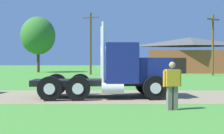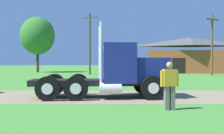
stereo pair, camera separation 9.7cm
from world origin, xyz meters
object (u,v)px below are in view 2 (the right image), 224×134
object	(u,v)px
visitor_by_barrel	(171,83)
shed_building	(190,56)
truck_foreground_white	(120,72)
utility_pole_far	(213,43)
utility_pole_near	(91,42)

from	to	relation	value
visitor_by_barrel	shed_building	xyz separation A→B (m)	(9.45, 32.55, 1.59)
shed_building	truck_foreground_white	bearing A→B (deg)	-111.21
visitor_by_barrel	utility_pole_far	world-z (taller)	utility_pole_far
truck_foreground_white	utility_pole_near	size ratio (longest dim) A/B	0.85
utility_pole_far	utility_pole_near	bearing A→B (deg)	169.05
shed_building	utility_pole_far	xyz separation A→B (m)	(0.56, -8.11, 1.39)
truck_foreground_white	utility_pole_near	world-z (taller)	utility_pole_near
utility_pole_near	utility_pole_far	xyz separation A→B (m)	(15.02, -2.91, -0.33)
truck_foreground_white	visitor_by_barrel	size ratio (longest dim) A/B	3.90
shed_building	utility_pole_far	size ratio (longest dim) A/B	1.81
truck_foreground_white	utility_pole_far	distance (m)	23.98
truck_foreground_white	utility_pole_near	xyz separation A→B (m)	(-3.26, 23.63, 3.02)
truck_foreground_white	shed_building	world-z (taller)	shed_building
visitor_by_barrel	truck_foreground_white	bearing A→B (deg)	115.13
visitor_by_barrel	shed_building	distance (m)	33.93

